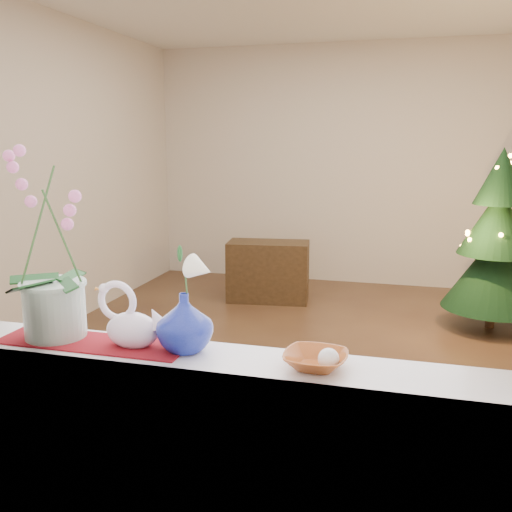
{
  "coord_description": "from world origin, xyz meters",
  "views": [
    {
      "loc": [
        0.7,
        -4.09,
        1.63
      ],
      "look_at": [
        -0.04,
        -1.4,
        1.07
      ],
      "focal_mm": 40.0,
      "sensor_mm": 36.0,
      "label": 1
    }
  ],
  "objects_px": {
    "orchid_pot": "(50,245)",
    "paperweight": "(329,359)",
    "xmas_tree": "(497,240)",
    "swan": "(132,317)",
    "blue_vase": "(184,318)",
    "amber_dish": "(316,361)",
    "side_table": "(268,271)"
  },
  "relations": [
    {
      "from": "paperweight",
      "to": "amber_dish",
      "type": "height_order",
      "value": "paperweight"
    },
    {
      "from": "paperweight",
      "to": "xmas_tree",
      "type": "xyz_separation_m",
      "value": [
        0.96,
        3.52,
        -0.16
      ]
    },
    {
      "from": "orchid_pot",
      "to": "amber_dish",
      "type": "distance_m",
      "value": 1.02
    },
    {
      "from": "orchid_pot",
      "to": "side_table",
      "type": "distance_m",
      "value": 3.96
    },
    {
      "from": "orchid_pot",
      "to": "blue_vase",
      "type": "distance_m",
      "value": 0.56
    },
    {
      "from": "swan",
      "to": "blue_vase",
      "type": "relative_size",
      "value": 1.11
    },
    {
      "from": "amber_dish",
      "to": "side_table",
      "type": "bearing_deg",
      "value": 106.18
    },
    {
      "from": "orchid_pot",
      "to": "paperweight",
      "type": "distance_m",
      "value": 1.06
    },
    {
      "from": "blue_vase",
      "to": "paperweight",
      "type": "relative_size",
      "value": 3.43
    },
    {
      "from": "amber_dish",
      "to": "xmas_tree",
      "type": "relative_size",
      "value": 0.11
    },
    {
      "from": "swan",
      "to": "blue_vase",
      "type": "xyz_separation_m",
      "value": [
        0.19,
        0.01,
        0.01
      ]
    },
    {
      "from": "blue_vase",
      "to": "paperweight",
      "type": "xyz_separation_m",
      "value": [
        0.5,
        -0.03,
        -0.08
      ]
    },
    {
      "from": "orchid_pot",
      "to": "xmas_tree",
      "type": "relative_size",
      "value": 0.44
    },
    {
      "from": "xmas_tree",
      "to": "blue_vase",
      "type": "bearing_deg",
      "value": -112.67
    },
    {
      "from": "amber_dish",
      "to": "blue_vase",
      "type": "bearing_deg",
      "value": 176.39
    },
    {
      "from": "swan",
      "to": "paperweight",
      "type": "distance_m",
      "value": 0.7
    },
    {
      "from": "blue_vase",
      "to": "xmas_tree",
      "type": "height_order",
      "value": "xmas_tree"
    },
    {
      "from": "swan",
      "to": "xmas_tree",
      "type": "bearing_deg",
      "value": 48.4
    },
    {
      "from": "paperweight",
      "to": "xmas_tree",
      "type": "bearing_deg",
      "value": 74.78
    },
    {
      "from": "orchid_pot",
      "to": "blue_vase",
      "type": "xyz_separation_m",
      "value": [
        0.51,
        0.0,
        -0.23
      ]
    },
    {
      "from": "paperweight",
      "to": "side_table",
      "type": "bearing_deg",
      "value": 106.74
    },
    {
      "from": "orchid_pot",
      "to": "side_table",
      "type": "relative_size",
      "value": 0.85
    },
    {
      "from": "swan",
      "to": "side_table",
      "type": "relative_size",
      "value": 0.32
    },
    {
      "from": "paperweight",
      "to": "amber_dish",
      "type": "distance_m",
      "value": 0.04
    },
    {
      "from": "xmas_tree",
      "to": "swan",
      "type": "bearing_deg",
      "value": -115.22
    },
    {
      "from": "paperweight",
      "to": "xmas_tree",
      "type": "height_order",
      "value": "xmas_tree"
    },
    {
      "from": "swan",
      "to": "paperweight",
      "type": "bearing_deg",
      "value": -17.83
    },
    {
      "from": "orchid_pot",
      "to": "amber_dish",
      "type": "relative_size",
      "value": 4.0
    },
    {
      "from": "paperweight",
      "to": "side_table",
      "type": "height_order",
      "value": "paperweight"
    },
    {
      "from": "blue_vase",
      "to": "xmas_tree",
      "type": "distance_m",
      "value": 3.79
    },
    {
      "from": "swan",
      "to": "xmas_tree",
      "type": "distance_m",
      "value": 3.88
    },
    {
      "from": "orchid_pot",
      "to": "swan",
      "type": "distance_m",
      "value": 0.4
    }
  ]
}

